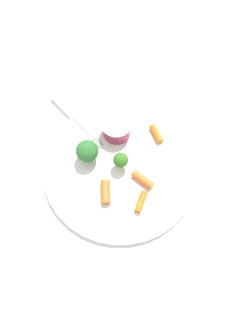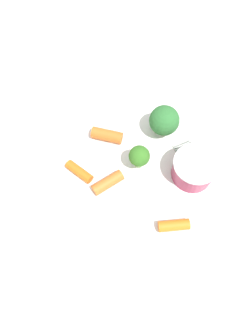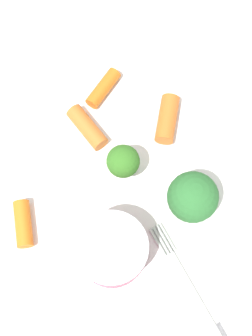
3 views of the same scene
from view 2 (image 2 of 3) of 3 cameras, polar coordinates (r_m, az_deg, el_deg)
The scene contains 10 objects.
ground_plane at distance 0.47m, azimuth 2.25°, elevation -0.06°, with size 2.40×2.40×0.00m, color white.
plate at distance 0.47m, azimuth 2.27°, elevation 0.25°, with size 0.32×0.32×0.01m, color white.
sauce_cup at distance 0.45m, azimuth 12.22°, elevation -0.36°, with size 0.06×0.06×0.04m.
broccoli_floret_0 at distance 0.47m, azimuth 6.97°, elevation 8.56°, with size 0.05×0.05×0.05m.
broccoli_floret_1 at distance 0.44m, azimuth 2.51°, elevation 1.95°, with size 0.03×0.03×0.04m.
carrot_stick_0 at distance 0.46m, azimuth -8.52°, elevation -0.66°, with size 0.01×0.01×0.04m, color orange.
carrot_stick_1 at distance 0.48m, azimuth -3.48°, elevation 5.98°, with size 0.02×0.02×0.05m, color orange.
carrot_stick_2 at distance 0.44m, azimuth -3.35°, elevation -2.66°, with size 0.02×0.02×0.05m, color orange.
carrot_stick_3 at distance 0.43m, azimuth 8.72°, elevation -10.30°, with size 0.01×0.01×0.04m, color orange.
fork at distance 0.51m, azimuth 17.18°, elevation 6.68°, with size 0.11×0.15×0.00m.
Camera 2 is at (0.20, 0.02, 0.43)m, focal length 33.43 mm.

